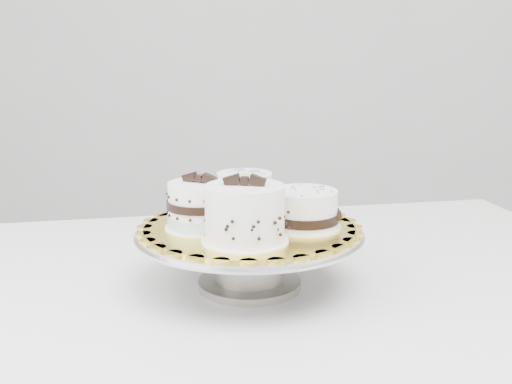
{
  "coord_description": "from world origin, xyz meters",
  "views": [
    {
      "loc": [
        -0.05,
        -0.86,
        1.12
      ],
      "look_at": [
        -0.05,
        0.08,
        0.9
      ],
      "focal_mm": 45.0,
      "sensor_mm": 36.0,
      "label": 1
    }
  ],
  "objects_px": {
    "cake_dots": "(244,192)",
    "cake_ribbon": "(305,210)",
    "cake_banded": "(200,207)",
    "cake_swirl": "(245,215)",
    "table": "(258,320)",
    "cake_stand": "(249,248)",
    "cake_board": "(249,227)"
  },
  "relations": [
    {
      "from": "cake_ribbon",
      "to": "cake_banded",
      "type": "bearing_deg",
      "value": 178.74
    },
    {
      "from": "cake_board",
      "to": "cake_stand",
      "type": "bearing_deg",
      "value": 0.0
    },
    {
      "from": "cake_stand",
      "to": "cake_ribbon",
      "type": "distance_m",
      "value": 0.1
    },
    {
      "from": "table",
      "to": "cake_dots",
      "type": "distance_m",
      "value": 0.21
    },
    {
      "from": "cake_banded",
      "to": "cake_ribbon",
      "type": "height_order",
      "value": "cake_banded"
    },
    {
      "from": "table",
      "to": "cake_swirl",
      "type": "relative_size",
      "value": 11.11
    },
    {
      "from": "cake_swirl",
      "to": "cake_banded",
      "type": "relative_size",
      "value": 1.01
    },
    {
      "from": "cake_stand",
      "to": "cake_dots",
      "type": "bearing_deg",
      "value": 96.02
    },
    {
      "from": "cake_banded",
      "to": "cake_ribbon",
      "type": "bearing_deg",
      "value": 26.21
    },
    {
      "from": "table",
      "to": "cake_stand",
      "type": "relative_size",
      "value": 4.08
    },
    {
      "from": "cake_dots",
      "to": "cake_ribbon",
      "type": "height_order",
      "value": "cake_dots"
    },
    {
      "from": "cake_swirl",
      "to": "cake_ribbon",
      "type": "xyz_separation_m",
      "value": [
        0.09,
        0.07,
        -0.01
      ]
    },
    {
      "from": "table",
      "to": "cake_banded",
      "type": "distance_m",
      "value": 0.22
    },
    {
      "from": "cake_swirl",
      "to": "cake_dots",
      "type": "height_order",
      "value": "cake_swirl"
    },
    {
      "from": "table",
      "to": "cake_stand",
      "type": "distance_m",
      "value": 0.14
    },
    {
      "from": "cake_stand",
      "to": "cake_dots",
      "type": "height_order",
      "value": "cake_dots"
    },
    {
      "from": "table",
      "to": "cake_ribbon",
      "type": "bearing_deg",
      "value": -39.62
    },
    {
      "from": "cake_swirl",
      "to": "cake_ribbon",
      "type": "relative_size",
      "value": 1.1
    },
    {
      "from": "cake_board",
      "to": "cake_ribbon",
      "type": "relative_size",
      "value": 2.75
    },
    {
      "from": "cake_banded",
      "to": "cake_ribbon",
      "type": "distance_m",
      "value": 0.16
    },
    {
      "from": "cake_ribbon",
      "to": "table",
      "type": "bearing_deg",
      "value": 149.24
    },
    {
      "from": "cake_banded",
      "to": "cake_dots",
      "type": "height_order",
      "value": "cake_banded"
    },
    {
      "from": "cake_stand",
      "to": "cake_board",
      "type": "relative_size",
      "value": 1.09
    },
    {
      "from": "cake_swirl",
      "to": "cake_banded",
      "type": "distance_m",
      "value": 0.1
    },
    {
      "from": "cake_stand",
      "to": "cake_ribbon",
      "type": "relative_size",
      "value": 3.0
    },
    {
      "from": "cake_banded",
      "to": "cake_dots",
      "type": "xyz_separation_m",
      "value": [
        0.07,
        0.09,
        0.0
      ]
    },
    {
      "from": "table",
      "to": "cake_stand",
      "type": "xyz_separation_m",
      "value": [
        -0.01,
        -0.03,
        0.13
      ]
    },
    {
      "from": "cake_board",
      "to": "cake_swirl",
      "type": "bearing_deg",
      "value": -94.2
    },
    {
      "from": "cake_swirl",
      "to": "cake_ribbon",
      "type": "height_order",
      "value": "cake_swirl"
    },
    {
      "from": "cake_stand",
      "to": "cake_banded",
      "type": "height_order",
      "value": "cake_banded"
    },
    {
      "from": "table",
      "to": "cake_board",
      "type": "relative_size",
      "value": 4.45
    },
    {
      "from": "cake_board",
      "to": "cake_dots",
      "type": "distance_m",
      "value": 0.09
    }
  ]
}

